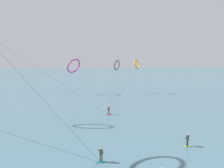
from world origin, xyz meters
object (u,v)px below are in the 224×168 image
at_px(surfer_teal, 101,156).
at_px(kite_magenta, 74,66).
at_px(surfer_lime, 187,141).
at_px(surfer_crimson, 109,111).
at_px(kite_amber, 137,64).
at_px(kite_charcoal, 117,65).

distance_m(surfer_teal, kite_magenta, 44.30).
bearing_deg(surfer_lime, surfer_crimson, 77.67).
bearing_deg(surfer_crimson, kite_amber, -27.00).
bearing_deg(surfer_lime, kite_charcoal, 54.62).
relative_size(surfer_teal, kite_amber, 0.07).
bearing_deg(surfer_teal, kite_charcoal, 126.27).
bearing_deg(kite_amber, surfer_crimson, -167.74).
bearing_deg(kite_amber, surfer_lime, -146.67).
distance_m(kite_charcoal, kite_amber, 6.30).
height_order(surfer_teal, surfer_lime, same).
xyz_separation_m(surfer_crimson, surfer_teal, (-4.51, -18.73, 0.00)).
bearing_deg(surfer_crimson, surfer_lime, -154.18).
xyz_separation_m(surfer_lime, kite_amber, (6.51, 40.16, 8.44)).
relative_size(surfer_teal, kite_magenta, 0.06).
height_order(surfer_lime, kite_amber, kite_amber).
bearing_deg(surfer_crimson, kite_magenta, 16.86).
height_order(surfer_crimson, kite_amber, kite_amber).
relative_size(surfer_lime, kite_magenta, 0.06).
bearing_deg(kite_amber, kite_charcoal, 120.35).
relative_size(surfer_teal, kite_charcoal, 0.07).
distance_m(kite_amber, kite_magenta, 19.61).
relative_size(surfer_teal, surfer_lime, 1.00).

